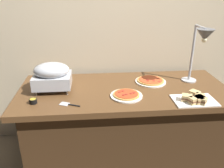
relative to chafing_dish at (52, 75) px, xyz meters
name	(u,v)px	position (x,y,z in m)	size (l,w,h in m)	color
ground_plane	(123,156)	(0.64, -0.02, -0.90)	(8.00, 8.00, 0.00)	brown
back_wall	(119,30)	(0.64, 0.48, 0.30)	(4.40, 0.04, 2.40)	#C6B593
buffet_table	(124,124)	(0.64, -0.02, -0.52)	(1.90, 0.84, 0.76)	brown
chafing_dish	(52,75)	(0.00, 0.00, 0.00)	(0.32, 0.25, 0.25)	#B7BABF
heat_lamp	(202,41)	(1.29, -0.04, 0.28)	(0.15, 0.34, 0.54)	#B7BABF
pizza_plate_front	(126,95)	(0.63, -0.18, -0.13)	(0.27, 0.27, 0.03)	white
pizza_plate_center	(151,81)	(0.91, 0.11, -0.13)	(0.29, 0.29, 0.03)	white
sandwich_platter	(195,99)	(1.17, -0.33, -0.12)	(0.34, 0.23, 0.06)	white
sauce_cup_near	(33,101)	(-0.12, -0.24, -0.12)	(0.06, 0.06, 0.04)	black
serving_spatula	(69,105)	(0.16, -0.29, -0.14)	(0.17, 0.10, 0.01)	#B7BABF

